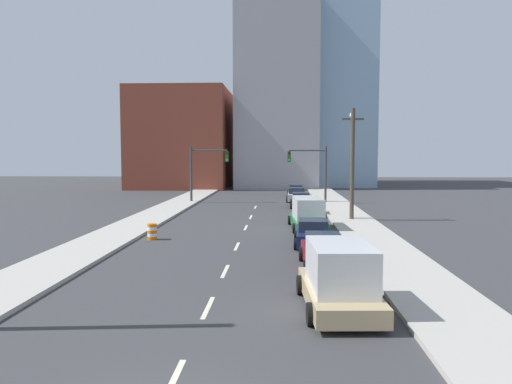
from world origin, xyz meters
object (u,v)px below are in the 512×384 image
at_px(box_truck_green, 308,214).
at_px(sedan_silver, 296,195).
at_px(sedan_brown, 296,191).
at_px(sedan_orange, 305,207).
at_px(traffic_signal_right, 314,167).
at_px(traffic_barrel, 152,232).
at_px(box_truck_tan, 339,278).
at_px(sedan_maroon, 324,253).
at_px(sedan_black, 301,201).
at_px(traffic_signal_left, 202,166).
at_px(sedan_navy, 313,234).
at_px(utility_pole_right_mid, 352,164).
at_px(street_lamp, 352,158).

relative_size(box_truck_green, sedan_silver, 1.47).
bearing_deg(sedan_brown, sedan_orange, -87.74).
height_order(traffic_signal_right, sedan_brown, traffic_signal_right).
bearing_deg(box_truck_green, traffic_barrel, -157.40).
height_order(box_truck_tan, box_truck_green, box_truck_tan).
bearing_deg(traffic_barrel, sedan_orange, 51.97).
xyz_separation_m(sedan_maroon, sedan_black, (-0.03, 25.00, -0.04)).
bearing_deg(sedan_silver, sedan_brown, 90.55).
distance_m(traffic_signal_right, sedan_maroon, 29.25).
relative_size(traffic_signal_right, sedan_black, 1.32).
height_order(traffic_signal_left, sedan_maroon, traffic_signal_left).
distance_m(traffic_signal_left, sedan_navy, 25.79).
relative_size(box_truck_tan, box_truck_green, 0.84).
bearing_deg(sedan_orange, sedan_navy, -89.70).
distance_m(traffic_signal_right, sedan_navy, 23.87).
relative_size(box_truck_tan, sedan_maroon, 1.16).
xyz_separation_m(utility_pole_right_mid, box_truck_tan, (-3.44, -21.63, -3.31)).
bearing_deg(traffic_signal_left, box_truck_tan, -74.02).
height_order(utility_pole_right_mid, box_truck_tan, utility_pole_right_mid).
distance_m(box_truck_tan, box_truck_green, 17.50).
height_order(traffic_signal_right, sedan_black, traffic_signal_right).
relative_size(utility_pole_right_mid, sedan_silver, 1.92).
relative_size(traffic_signal_right, sedan_navy, 1.33).
bearing_deg(traffic_barrel, box_truck_tan, -53.45).
relative_size(utility_pole_right_mid, sedan_navy, 1.93).
distance_m(traffic_signal_left, sedan_orange, 14.45).
relative_size(sedan_orange, sedan_silver, 1.09).
bearing_deg(traffic_signal_left, street_lamp, -43.10).
xyz_separation_m(utility_pole_right_mid, street_lamp, (0.06, 0.76, 0.42)).
bearing_deg(traffic_signal_right, street_lamp, -81.01).
bearing_deg(traffic_signal_right, utility_pole_right_mid, -81.75).
height_order(traffic_barrel, box_truck_tan, box_truck_tan).
bearing_deg(sedan_navy, traffic_signal_right, 88.06).
relative_size(sedan_silver, sedan_brown, 0.96).
bearing_deg(sedan_navy, sedan_maroon, -86.52).
height_order(traffic_signal_left, street_lamp, street_lamp).
xyz_separation_m(sedan_navy, sedan_silver, (-0.11, 25.55, 0.01)).
bearing_deg(sedan_navy, sedan_black, 91.67).
relative_size(box_truck_tan, sedan_silver, 1.23).
distance_m(traffic_signal_left, utility_pole_right_mid, 19.03).
distance_m(street_lamp, sedan_navy, 12.24).
relative_size(sedan_orange, sedan_black, 1.09).
height_order(box_truck_tan, sedan_navy, box_truck_tan).
bearing_deg(sedan_orange, sedan_black, 92.79).
bearing_deg(sedan_silver, sedan_black, -86.14).
distance_m(box_truck_green, sedan_brown, 25.53).
bearing_deg(sedan_brown, sedan_black, -88.05).
xyz_separation_m(sedan_orange, sedan_silver, (-0.36, 11.74, -0.02)).
relative_size(sedan_navy, sedan_silver, 0.99).
height_order(utility_pole_right_mid, traffic_barrel, utility_pole_right_mid).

